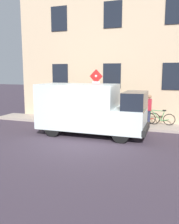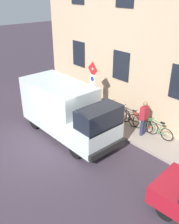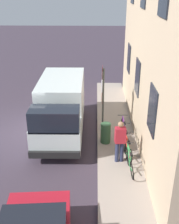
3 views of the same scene
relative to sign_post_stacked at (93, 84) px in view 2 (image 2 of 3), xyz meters
name	(u,v)px [view 2 (image 2 of 3)]	position (x,y,z in m)	size (l,w,h in m)	color
ground_plane	(40,149)	(-3.61, -0.51, -2.04)	(80.00, 80.00, 0.00)	#392E3A
sidewalk_slab	(108,118)	(0.66, -0.51, -1.97)	(1.72, 14.65, 0.14)	gray
building_facade	(128,33)	(1.86, -0.51, 2.39)	(0.75, 12.65, 8.86)	tan
sign_post_stacked	(93,84)	(0.00, 0.00, 0.00)	(0.16, 0.56, 2.97)	#474C47
delivery_van	(66,109)	(-1.90, -0.28, -0.71)	(2.07, 5.36, 2.50)	silver
bicycle_green	(157,130)	(0.97, -3.41, -1.53)	(0.46, 1.71, 0.89)	black
bicycle_red	(142,123)	(0.97, -2.59, -1.53)	(0.46, 1.71, 0.89)	black
bicycle_black	(130,117)	(0.97, -1.77, -1.53)	(0.46, 1.71, 0.89)	black
bicycle_purple	(118,112)	(0.97, -0.95, -1.53)	(0.46, 1.71, 0.89)	black
pedestrian	(144,117)	(0.64, -2.87, -0.97)	(0.42, 0.30, 1.72)	#262B47
litter_bin	(114,119)	(0.15, -1.43, -1.45)	(0.44, 0.44, 0.90)	#2D5133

